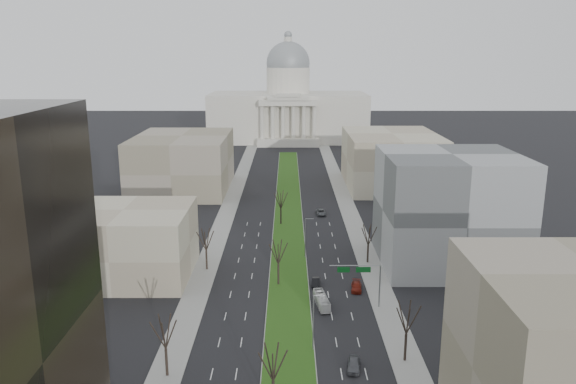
{
  "coord_description": "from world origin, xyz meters",
  "views": [
    {
      "loc": [
        -0.15,
        -22.63,
        44.46
      ],
      "look_at": [
        -0.1,
        105.03,
        12.63
      ],
      "focal_mm": 35.0,
      "sensor_mm": 36.0,
      "label": 1
    }
  ],
  "objects_px": {
    "car_red": "(356,287)",
    "car_grey_far": "(321,212)",
    "car_grey_near": "(354,364)",
    "car_black": "(316,282)",
    "box_van": "(322,300)"
  },
  "relations": [
    {
      "from": "car_red",
      "to": "car_grey_far",
      "type": "distance_m",
      "value": 51.65
    },
    {
      "from": "car_grey_near",
      "to": "car_grey_far",
      "type": "xyz_separation_m",
      "value": [
        -0.2,
        79.33,
        -0.04
      ]
    },
    {
      "from": "car_grey_near",
      "to": "car_red",
      "type": "distance_m",
      "value": 28.06
    },
    {
      "from": "car_black",
      "to": "car_grey_far",
      "type": "relative_size",
      "value": 0.77
    },
    {
      "from": "car_black",
      "to": "box_van",
      "type": "distance_m",
      "value": 9.21
    },
    {
      "from": "car_grey_far",
      "to": "car_grey_near",
      "type": "bearing_deg",
      "value": -93.62
    },
    {
      "from": "car_black",
      "to": "box_van",
      "type": "relative_size",
      "value": 0.53
    },
    {
      "from": "car_grey_near",
      "to": "car_grey_far",
      "type": "relative_size",
      "value": 0.86
    },
    {
      "from": "car_grey_near",
      "to": "car_red",
      "type": "bearing_deg",
      "value": 91.34
    },
    {
      "from": "car_red",
      "to": "box_van",
      "type": "bearing_deg",
      "value": -128.91
    },
    {
      "from": "car_black",
      "to": "car_red",
      "type": "distance_m",
      "value": 8.07
    },
    {
      "from": "car_grey_near",
      "to": "car_grey_far",
      "type": "height_order",
      "value": "car_grey_near"
    },
    {
      "from": "car_red",
      "to": "box_van",
      "type": "relative_size",
      "value": 0.63
    },
    {
      "from": "car_black",
      "to": "car_grey_near",
      "type": "bearing_deg",
      "value": -76.35
    },
    {
      "from": "car_grey_far",
      "to": "box_van",
      "type": "xyz_separation_m",
      "value": [
        -3.21,
        -58.44,
        0.34
      ]
    }
  ]
}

